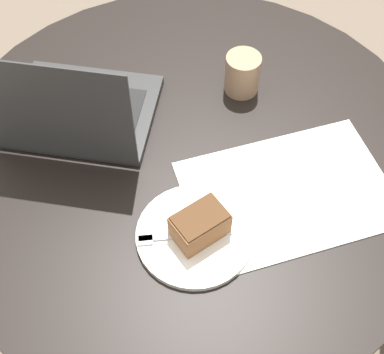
# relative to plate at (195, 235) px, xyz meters

# --- Properties ---
(ground_plane) EXTENTS (12.00, 12.00, 0.00)m
(ground_plane) POSITION_rel_plate_xyz_m (0.10, 0.19, -0.76)
(ground_plane) COLOR #6B5B4C
(dining_table) EXTENTS (1.04, 1.04, 0.75)m
(dining_table) POSITION_rel_plate_xyz_m (0.10, 0.19, -0.20)
(dining_table) COLOR black
(dining_table) RESTS_ON ground_plane
(paper_document) EXTENTS (0.45, 0.36, 0.00)m
(paper_document) POSITION_rel_plate_xyz_m (0.21, -0.01, -0.00)
(paper_document) COLOR white
(paper_document) RESTS_ON dining_table
(plate) EXTENTS (0.21, 0.21, 0.01)m
(plate) POSITION_rel_plate_xyz_m (0.00, 0.00, 0.00)
(plate) COLOR silver
(plate) RESTS_ON dining_table
(cake_slice) EXTENTS (0.10, 0.07, 0.06)m
(cake_slice) POSITION_rel_plate_xyz_m (0.01, -0.00, 0.04)
(cake_slice) COLOR brown
(cake_slice) RESTS_ON plate
(fork) EXTENTS (0.16, 0.09, 0.00)m
(fork) POSITION_rel_plate_xyz_m (-0.03, 0.01, 0.01)
(fork) COLOR silver
(fork) RESTS_ON plate
(coffee_glass) EXTENTS (0.08, 0.08, 0.09)m
(coffee_glass) POSITION_rel_plate_xyz_m (0.29, 0.27, 0.04)
(coffee_glass) COLOR #997556
(coffee_glass) RESTS_ON dining_table
(laptop) EXTENTS (0.39, 0.39, 0.26)m
(laptop) POSITION_rel_plate_xyz_m (-0.07, 0.36, 0.04)
(laptop) COLOR #2D2D2D
(laptop) RESTS_ON dining_table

